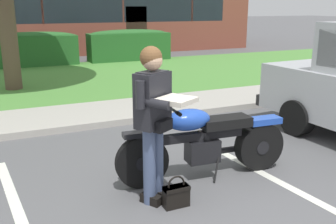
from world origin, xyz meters
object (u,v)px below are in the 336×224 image
(rider_person, at_px, (154,114))
(handbag, at_px, (176,194))
(hedge_left, at_px, (34,49))
(motorcycle, at_px, (210,140))
(hedge_center_left, at_px, (129,45))
(brick_building, at_px, (31,11))

(rider_person, xyz_separation_m, handbag, (0.16, -0.21, -0.86))
(handbag, xyz_separation_m, hedge_left, (-0.31, 11.00, 0.51))
(motorcycle, xyz_separation_m, rider_person, (-0.87, -0.31, 0.52))
(motorcycle, bearing_deg, rider_person, -160.22)
(hedge_center_left, height_order, brick_building, brick_building)
(handbag, bearing_deg, brick_building, 88.83)
(motorcycle, bearing_deg, brick_building, 91.13)
(brick_building, bearing_deg, motorcycle, -88.87)
(rider_person, height_order, hedge_left, rider_person)
(hedge_center_left, bearing_deg, brick_building, 112.19)
(motorcycle, relative_size, rider_person, 1.32)
(hedge_left, distance_m, brick_building, 7.14)
(motorcycle, bearing_deg, hedge_center_left, 76.52)
(motorcycle, distance_m, hedge_center_left, 10.77)
(handbag, distance_m, hedge_left, 11.01)
(motorcycle, xyz_separation_m, brick_building, (-0.34, 17.47, 1.39))
(rider_person, relative_size, hedge_left, 0.57)
(brick_building, bearing_deg, hedge_center_left, -67.81)
(hedge_center_left, distance_m, brick_building, 7.66)
(hedge_center_left, bearing_deg, hedge_left, 180.00)
(hedge_left, height_order, hedge_center_left, same)
(hedge_left, height_order, brick_building, brick_building)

